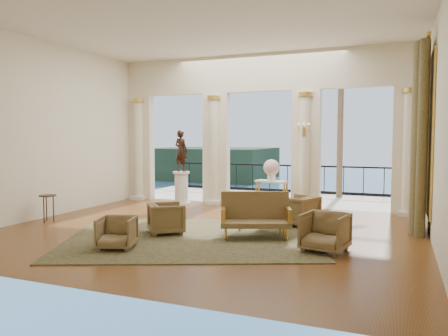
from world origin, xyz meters
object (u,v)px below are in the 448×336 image
at_px(statue, 181,151).
at_px(side_table, 48,199).
at_px(pedestal, 181,189).
at_px(console_table, 271,186).
at_px(armchair_d, 166,217).
at_px(settee, 255,215).
at_px(armchair_b, 325,230).
at_px(game_table, 262,204).
at_px(armchair_c, 298,209).
at_px(armchair_a, 117,231).

xyz_separation_m(statue, side_table, (-1.73, -3.65, -1.08)).
relative_size(pedestal, side_table, 1.55).
bearing_deg(console_table, armchair_d, -95.56).
relative_size(settee, statue, 1.21).
height_order(armchair_b, game_table, armchair_b).
distance_m(armchair_c, armchair_d, 3.07).
bearing_deg(pedestal, armchair_d, -67.00).
bearing_deg(armchair_b, armchair_d, -172.76).
bearing_deg(side_table, armchair_d, -1.51).
distance_m(armchair_b, statue, 6.45).
relative_size(armchair_d, statue, 0.58).
distance_m(settee, statue, 4.96).
relative_size(pedestal, console_table, 1.06).
bearing_deg(armchair_a, armchair_b, 0.39).
bearing_deg(console_table, pedestal, -168.41).
bearing_deg(armchair_c, settee, 2.98).
height_order(armchair_b, pedestal, pedestal).
bearing_deg(pedestal, statue, 0.00).
relative_size(armchair_d, console_table, 0.76).
distance_m(armchair_d, console_table, 3.86).
distance_m(armchair_a, pedestal, 5.36).
height_order(armchair_c, pedestal, pedestal).
bearing_deg(pedestal, armchair_c, -24.81).
relative_size(armchair_a, statue, 0.53).
height_order(armchair_a, game_table, game_table).
relative_size(armchair_c, pedestal, 0.77).
bearing_deg(settee, pedestal, 114.23).
bearing_deg(armchair_d, console_table, -58.19).
xyz_separation_m(armchair_a, armchair_d, (0.22, 1.45, 0.03)).
xyz_separation_m(armchair_d, settee, (1.86, 0.37, 0.10)).
xyz_separation_m(pedestal, side_table, (-1.73, -3.65, 0.08)).
relative_size(armchair_a, game_table, 0.66).
bearing_deg(game_table, armchair_c, 55.50).
xyz_separation_m(armchair_b, console_table, (-2.08, 3.83, 0.32)).
xyz_separation_m(pedestal, statue, (0.00, 0.00, 1.15)).
xyz_separation_m(armchair_a, statue, (-1.37, 5.19, 1.31)).
xyz_separation_m(armchair_c, console_table, (-1.14, 1.74, 0.32)).
bearing_deg(console_table, statue, -168.41).
height_order(console_table, side_table, console_table).
xyz_separation_m(game_table, console_table, (-0.55, 2.64, 0.10)).
xyz_separation_m(armchair_a, game_table, (2.05, 2.43, 0.28)).
bearing_deg(armchair_b, armchair_c, 124.89).
distance_m(game_table, side_table, 5.22).
bearing_deg(console_table, settee, -66.03).
distance_m(statue, console_table, 3.02).
bearing_deg(settee, armchair_a, -160.30).
relative_size(armchair_a, console_table, 0.69).
bearing_deg(pedestal, settee, -44.35).
height_order(armchair_a, settee, settee).
bearing_deg(armchair_c, pedestal, -91.63).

